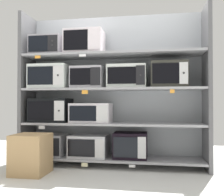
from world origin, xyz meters
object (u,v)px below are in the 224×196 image
object	(u,v)px
microwave_2	(130,145)
microwave_5	(51,77)
microwave_6	(88,78)
shipping_carton	(31,154)
microwave_4	(91,113)
microwave_3	(51,110)
microwave_8	(169,75)
microwave_1	(89,146)
microwave_10	(85,43)
microwave_7	(127,77)
microwave_9	(48,46)
microwave_0	(48,145)

from	to	relation	value
microwave_2	microwave_5	world-z (taller)	microwave_5
microwave_6	shipping_carton	size ratio (longest dim) A/B	0.91
microwave_2	microwave_4	world-z (taller)	microwave_4
shipping_carton	microwave_5	bearing A→B (deg)	87.12
microwave_3	microwave_8	distance (m)	1.69
microwave_1	microwave_10	bearing A→B (deg)	-179.91
microwave_2	microwave_6	world-z (taller)	microwave_6
microwave_5	microwave_7	bearing A→B (deg)	0.01
microwave_3	microwave_6	world-z (taller)	microwave_6
microwave_6	microwave_10	bearing A→B (deg)	-179.84
microwave_7	microwave_9	bearing A→B (deg)	-179.98
microwave_3	microwave_7	xyz separation A→B (m)	(1.08, 0.00, 0.46)
microwave_7	microwave_9	world-z (taller)	microwave_9
microwave_0	microwave_5	size ratio (longest dim) A/B	0.88
microwave_3	microwave_7	size ratio (longest dim) A/B	1.06
microwave_2	microwave_6	bearing A→B (deg)	179.99
microwave_4	microwave_8	distance (m)	1.16
microwave_7	microwave_8	size ratio (longest dim) A/B	1.11
microwave_7	microwave_8	distance (m)	0.55
microwave_7	microwave_10	size ratio (longest dim) A/B	0.98
microwave_7	microwave_4	bearing A→B (deg)	-179.98
microwave_6	microwave_9	world-z (taller)	microwave_9
microwave_0	microwave_4	bearing A→B (deg)	0.02
microwave_2	microwave_10	size ratio (longest dim) A/B	0.84
microwave_1	microwave_10	distance (m)	1.42
microwave_8	microwave_6	bearing A→B (deg)	180.00
microwave_2	microwave_9	xyz separation A→B (m)	(-1.17, -0.00, 1.37)
microwave_4	microwave_9	xyz separation A→B (m)	(-0.63, -0.00, 0.94)
microwave_0	microwave_9	bearing A→B (deg)	179.82
microwave_6	microwave_8	bearing A→B (deg)	-0.00
microwave_4	shipping_carton	world-z (taller)	microwave_4
microwave_1	microwave_0	bearing A→B (deg)	-179.98
microwave_2	microwave_5	distance (m)	1.46
microwave_4	microwave_7	size ratio (longest dim) A/B	1.06
microwave_3	microwave_9	bearing A→B (deg)	-179.83
microwave_4	microwave_9	world-z (taller)	microwave_9
microwave_5	microwave_6	size ratio (longest dim) A/B	1.23
microwave_0	microwave_8	xyz separation A→B (m)	(1.66, 0.00, 0.95)
microwave_3	shipping_carton	xyz separation A→B (m)	(-0.03, -0.53, -0.51)
microwave_5	shipping_carton	distance (m)	1.11
microwave_2	microwave_10	world-z (taller)	microwave_10
shipping_carton	microwave_1	bearing A→B (deg)	42.24
microwave_8	microwave_5	bearing A→B (deg)	180.00
shipping_carton	microwave_7	bearing A→B (deg)	25.50
microwave_4	microwave_0	bearing A→B (deg)	-179.98
microwave_7	shipping_carton	xyz separation A→B (m)	(-1.11, -0.53, -0.97)
microwave_5	microwave_10	bearing A→B (deg)	-0.02
microwave_2	microwave_3	size ratio (longest dim) A/B	0.81
microwave_2	microwave_1	bearing A→B (deg)	180.00
microwave_3	microwave_0	bearing A→B (deg)	-179.67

